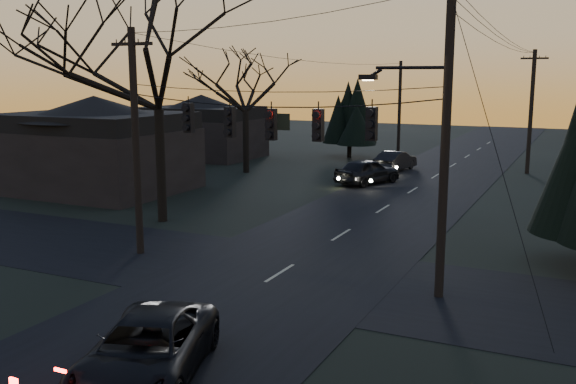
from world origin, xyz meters
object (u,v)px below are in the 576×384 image
at_px(utility_pole_right, 439,297).
at_px(suv_near, 146,351).
at_px(sedan_oncoming_a, 367,171).
at_px(utility_pole_left, 141,253).
at_px(bare_tree_left, 157,63).
at_px(utility_pole_far_r, 527,174).
at_px(sedan_oncoming_b, 396,161).
at_px(utility_pole_far_l, 398,153).

height_order(utility_pole_right, suv_near, utility_pole_right).
bearing_deg(sedan_oncoming_a, utility_pole_left, 103.69).
bearing_deg(suv_near, bare_tree_left, 106.56).
xyz_separation_m(utility_pole_far_r, sedan_oncoming_b, (-8.70, -2.60, 0.70)).
xyz_separation_m(utility_pole_far_l, sedan_oncoming_a, (2.80, -16.95, 0.81)).
bearing_deg(utility_pole_right, sedan_oncoming_b, 108.91).
xyz_separation_m(utility_pole_left, suv_near, (6.80, -8.39, 0.71)).
relative_size(utility_pole_far_l, bare_tree_left, 0.76).
bearing_deg(suv_near, utility_pole_right, 42.16).
bearing_deg(sedan_oncoming_b, bare_tree_left, 84.58).
distance_m(utility_pole_far_r, sedan_oncoming_b, 9.11).
bearing_deg(sedan_oncoming_b, utility_pole_far_r, -154.09).
relative_size(utility_pole_right, sedan_oncoming_a, 2.11).
bearing_deg(suv_near, utility_pole_far_l, 80.12).
relative_size(utility_pole_right, suv_near, 1.96).
distance_m(utility_pole_right, utility_pole_far_r, 28.00).
relative_size(bare_tree_left, sedan_oncoming_a, 2.22).
distance_m(utility_pole_far_l, suv_near, 44.92).
height_order(suv_near, sedan_oncoming_b, suv_near).
height_order(utility_pole_far_l, sedan_oncoming_a, utility_pole_far_l).
relative_size(utility_pole_right, bare_tree_left, 0.95).
bearing_deg(utility_pole_far_l, sedan_oncoming_a, -80.62).
distance_m(utility_pole_far_l, sedan_oncoming_a, 17.20).
relative_size(utility_pole_left, sedan_oncoming_a, 1.80).
height_order(utility_pole_right, utility_pole_far_r, utility_pole_right).
bearing_deg(utility_pole_right, suv_near, -119.25).
bearing_deg(suv_near, utility_pole_left, 110.43).
xyz_separation_m(utility_pole_right, suv_near, (-4.70, -8.39, 0.71)).
xyz_separation_m(suv_near, sedan_oncoming_b, (-4.00, 33.79, -0.01)).
distance_m(utility_pole_right, bare_tree_left, 16.61).
relative_size(utility_pole_far_r, sedan_oncoming_a, 1.80).
relative_size(utility_pole_right, sedan_oncoming_b, 2.34).
bearing_deg(suv_near, sedan_oncoming_a, 79.71).
bearing_deg(utility_pole_left, suv_near, -50.98).
xyz_separation_m(utility_pole_left, utility_pole_far_l, (0.00, 36.00, 0.00)).
height_order(utility_pole_far_r, bare_tree_left, bare_tree_left).
bearing_deg(sedan_oncoming_b, suv_near, 106.02).
bearing_deg(utility_pole_far_l, suv_near, -81.29).
distance_m(utility_pole_left, suv_near, 10.82).
bearing_deg(utility_pole_right, utility_pole_left, 180.00).
height_order(utility_pole_far_r, suv_near, utility_pole_far_r).
xyz_separation_m(bare_tree_left, suv_near, (9.37, -13.31, -6.62)).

